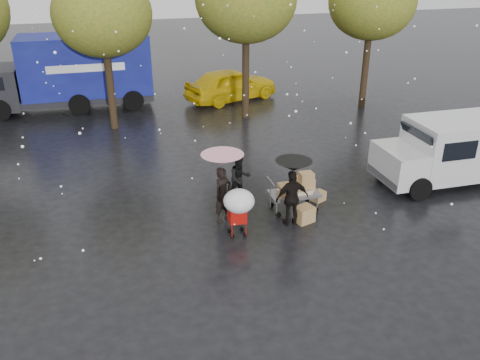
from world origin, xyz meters
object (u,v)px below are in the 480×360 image
object	(u,v)px
person_pink	(223,195)
vendor_cart	(297,188)
person_black	(292,198)
shopping_cart	(239,203)
blue_truck	(69,73)
white_van	(454,149)
yellow_taxi	(231,84)

from	to	relation	value
person_pink	vendor_cart	bearing A→B (deg)	-29.16
person_black	shopping_cart	world-z (taller)	person_black
person_pink	blue_truck	world-z (taller)	blue_truck
white_van	person_pink	bearing A→B (deg)	-175.57
person_black	yellow_taxi	bearing A→B (deg)	-99.36
vendor_cart	yellow_taxi	size ratio (longest dim) A/B	0.31
person_pink	yellow_taxi	xyz separation A→B (m)	(3.36, 12.18, -0.01)
person_pink	white_van	bearing A→B (deg)	-26.50
person_pink	person_black	distance (m)	1.98
person_black	white_van	xyz separation A→B (m)	(6.26, 1.35, 0.32)
person_pink	shopping_cart	world-z (taller)	person_pink
person_black	blue_truck	size ratio (longest dim) A/B	0.20
shopping_cart	blue_truck	bearing A→B (deg)	108.63
person_pink	vendor_cart	world-z (taller)	person_pink
person_pink	blue_truck	size ratio (longest dim) A/B	0.20
shopping_cart	vendor_cart	bearing A→B (deg)	27.72
white_van	yellow_taxi	world-z (taller)	white_van
vendor_cart	blue_truck	distance (m)	14.49
white_van	blue_truck	xyz separation A→B (m)	(-12.59, 12.21, 0.60)
vendor_cart	white_van	xyz separation A→B (m)	(5.80, 0.56, 0.43)
white_van	yellow_taxi	size ratio (longest dim) A/B	1.01
person_pink	shopping_cart	distance (m)	1.08
person_pink	vendor_cart	distance (m)	2.31
blue_truck	shopping_cart	bearing A→B (deg)	-71.37
shopping_cart	yellow_taxi	size ratio (longest dim) A/B	0.30
person_pink	white_van	size ratio (longest dim) A/B	0.34
person_black	white_van	world-z (taller)	white_van
shopping_cart	white_van	bearing A→B (deg)	11.90
blue_truck	yellow_taxi	bearing A→B (deg)	-4.77
vendor_cart	shopping_cart	world-z (taller)	shopping_cart
blue_truck	vendor_cart	bearing A→B (deg)	-61.98
person_black	vendor_cart	bearing A→B (deg)	-122.75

